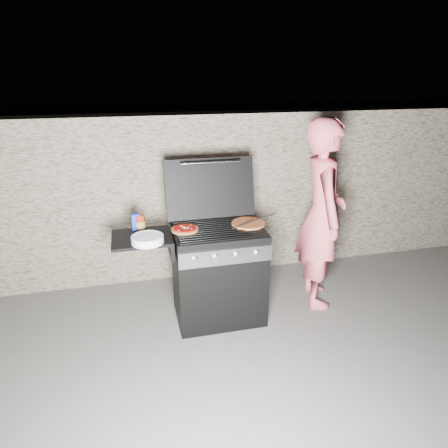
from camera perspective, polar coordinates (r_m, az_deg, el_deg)
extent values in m
plane|color=#595857|center=(3.96, -0.72, -12.97)|extent=(50.00, 50.00, 0.00)
cube|color=gray|center=(4.50, -3.77, 4.08)|extent=(8.00, 0.35, 1.80)
cylinder|color=#E28143|center=(3.63, 3.48, 0.10)|extent=(0.36, 0.36, 0.02)
cylinder|color=maroon|center=(3.59, -11.91, 0.26)|extent=(0.10, 0.10, 0.14)
cube|color=#1026A5|center=(3.58, -12.49, 0.27)|extent=(0.07, 0.05, 0.15)
cylinder|color=white|center=(3.31, -10.88, -2.16)|extent=(0.34, 0.34, 0.06)
imported|color=#DB5763|center=(3.94, 13.80, 1.26)|extent=(0.58, 0.75, 1.84)
cylinder|color=black|center=(3.59, 4.35, 0.47)|extent=(0.44, 0.10, 0.09)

